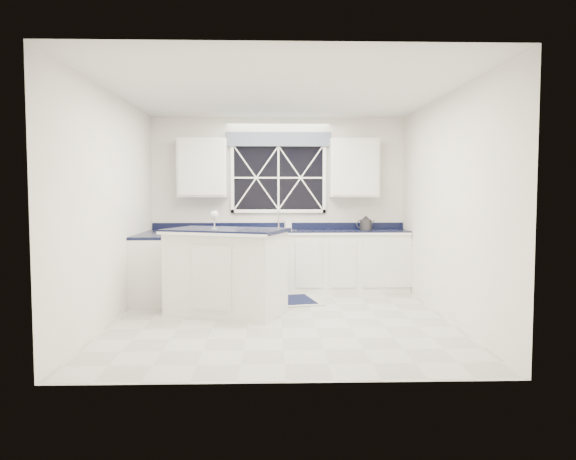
{
  "coord_description": "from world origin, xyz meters",
  "views": [
    {
      "loc": [
        -0.12,
        -6.66,
        1.54
      ],
      "look_at": [
        0.1,
        0.4,
        1.05
      ],
      "focal_mm": 35.0,
      "sensor_mm": 36.0,
      "label": 1
    }
  ],
  "objects_px": {
    "dishwasher": "(207,265)",
    "kettle": "(366,223)",
    "faucet": "(279,219)",
    "wine_glass": "(214,216)",
    "island": "(226,271)",
    "soap_bottle": "(288,222)"
  },
  "relations": [
    {
      "from": "dishwasher",
      "to": "soap_bottle",
      "type": "bearing_deg",
      "value": 9.98
    },
    {
      "from": "island",
      "to": "kettle",
      "type": "xyz_separation_m",
      "value": [
        2.04,
        1.69,
        0.5
      ]
    },
    {
      "from": "island",
      "to": "wine_glass",
      "type": "bearing_deg",
      "value": -149.15
    },
    {
      "from": "island",
      "to": "soap_bottle",
      "type": "bearing_deg",
      "value": 85.83
    },
    {
      "from": "island",
      "to": "dishwasher",
      "type": "bearing_deg",
      "value": 125.03
    },
    {
      "from": "dishwasher",
      "to": "island",
      "type": "bearing_deg",
      "value": -75.41
    },
    {
      "from": "kettle",
      "to": "soap_bottle",
      "type": "bearing_deg",
      "value": 158.75
    },
    {
      "from": "kettle",
      "to": "faucet",
      "type": "bearing_deg",
      "value": 160.49
    },
    {
      "from": "island",
      "to": "wine_glass",
      "type": "relative_size",
      "value": 6.94
    },
    {
      "from": "faucet",
      "to": "wine_glass",
      "type": "relative_size",
      "value": 1.27
    },
    {
      "from": "faucet",
      "to": "kettle",
      "type": "bearing_deg",
      "value": -4.38
    },
    {
      "from": "dishwasher",
      "to": "soap_bottle",
      "type": "height_order",
      "value": "soap_bottle"
    },
    {
      "from": "island",
      "to": "soap_bottle",
      "type": "relative_size",
      "value": 7.54
    },
    {
      "from": "wine_glass",
      "to": "island",
      "type": "bearing_deg",
      "value": 10.42
    },
    {
      "from": "dishwasher",
      "to": "soap_bottle",
      "type": "xyz_separation_m",
      "value": [
        1.25,
        0.22,
        0.64
      ]
    },
    {
      "from": "dishwasher",
      "to": "wine_glass",
      "type": "xyz_separation_m",
      "value": [
        0.28,
        -1.63,
        0.83
      ]
    },
    {
      "from": "faucet",
      "to": "wine_glass",
      "type": "distance_m",
      "value": 2.0
    },
    {
      "from": "kettle",
      "to": "dishwasher",
      "type": "bearing_deg",
      "value": 166.97
    },
    {
      "from": "island",
      "to": "kettle",
      "type": "height_order",
      "value": "kettle"
    },
    {
      "from": "dishwasher",
      "to": "kettle",
      "type": "xyz_separation_m",
      "value": [
        2.46,
        0.09,
        0.63
      ]
    },
    {
      "from": "faucet",
      "to": "wine_glass",
      "type": "bearing_deg",
      "value": -114.34
    },
    {
      "from": "island",
      "to": "soap_bottle",
      "type": "height_order",
      "value": "soap_bottle"
    }
  ]
}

